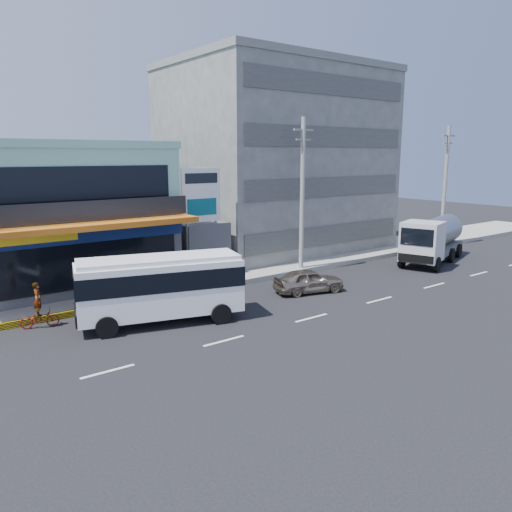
% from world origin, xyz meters
% --- Properties ---
extents(ground, '(120.00, 120.00, 0.00)m').
position_xyz_m(ground, '(0.00, 0.00, 0.00)').
color(ground, black).
rests_on(ground, ground).
extents(sidewalk, '(70.00, 5.00, 0.30)m').
position_xyz_m(sidewalk, '(5.00, 9.50, 0.15)').
color(sidewalk, gray).
rests_on(sidewalk, ground).
extents(shop_building, '(12.40, 11.70, 8.00)m').
position_xyz_m(shop_building, '(-8.00, 13.95, 4.00)').
color(shop_building, '#404044').
rests_on(shop_building, ground).
extents(concrete_building, '(16.00, 12.00, 14.00)m').
position_xyz_m(concrete_building, '(10.00, 15.00, 7.00)').
color(concrete_building, gray).
rests_on(concrete_building, ground).
extents(gap_structure, '(3.00, 6.00, 3.50)m').
position_xyz_m(gap_structure, '(0.00, 12.00, 1.75)').
color(gap_structure, '#404044').
rests_on(gap_structure, ground).
extents(satellite_dish, '(1.50, 1.50, 0.15)m').
position_xyz_m(satellite_dish, '(0.00, 11.00, 3.58)').
color(satellite_dish, slate).
rests_on(satellite_dish, gap_structure).
extents(billboard, '(2.60, 0.18, 6.90)m').
position_xyz_m(billboard, '(-0.50, 9.20, 4.93)').
color(billboard, gray).
rests_on(billboard, ground).
extents(utility_pole_near, '(1.60, 0.30, 10.00)m').
position_xyz_m(utility_pole_near, '(6.00, 7.40, 5.15)').
color(utility_pole_near, '#999993').
rests_on(utility_pole_near, ground).
extents(utility_pole_far, '(1.60, 0.30, 10.00)m').
position_xyz_m(utility_pole_far, '(22.00, 7.40, 5.15)').
color(utility_pole_far, '#999993').
rests_on(utility_pole_far, ground).
extents(minibus, '(7.81, 4.31, 3.12)m').
position_xyz_m(minibus, '(-6.02, 3.72, 1.86)').
color(minibus, white).
rests_on(minibus, ground).
extents(sedan, '(4.29, 2.60, 1.37)m').
position_xyz_m(sedan, '(3.00, 3.43, 0.68)').
color(sedan, gray).
rests_on(sedan, ground).
extents(tanker_truck, '(8.51, 4.79, 3.22)m').
position_xyz_m(tanker_truck, '(15.64, 4.03, 1.73)').
color(tanker_truck, silver).
rests_on(tanker_truck, ground).
extents(motorcycle_rider, '(1.74, 1.00, 2.11)m').
position_xyz_m(motorcycle_rider, '(-10.72, 6.38, 0.70)').
color(motorcycle_rider, '#640E0E').
rests_on(motorcycle_rider, ground).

